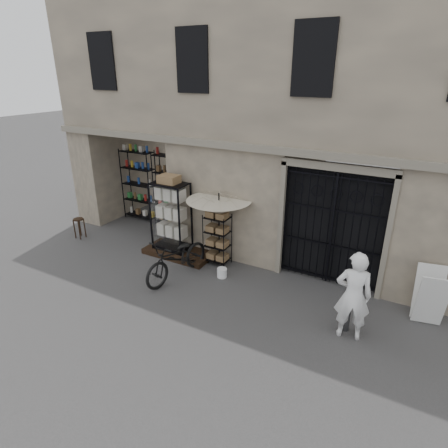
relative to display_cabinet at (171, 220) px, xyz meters
The scene contains 15 objects.
ground 3.24m from the display_cabinet, 31.28° to the right, with size 80.00×80.00×0.00m, color black.
main_building 4.97m from the display_cabinet, 42.46° to the left, with size 14.00×4.00×9.00m, color tan.
shop_recess 2.27m from the display_cabinet, 147.26° to the left, with size 3.00×1.70×3.00m, color black.
shop_shelving 2.58m from the display_cabinet, 138.45° to the left, with size 2.70×0.50×2.50m, color black.
iron_gate 4.45m from the display_cabinet, ahead, with size 2.50×0.21×3.00m.
step_platform 0.99m from the display_cabinet, 11.43° to the right, with size 2.00×0.90×0.15m, color black.
display_cabinet is the anchor object (origin of this frame).
wire_rack 1.51m from the display_cabinet, ahead, with size 0.74×0.61×1.46m.
market_umbrella 1.68m from the display_cabinet, ahead, with size 1.52×1.55×2.45m.
white_bucket 2.21m from the display_cabinet, 14.98° to the right, with size 0.25×0.25×0.24m, color white.
bicycle 1.78m from the display_cabinet, 48.30° to the right, with size 0.74×1.11×2.12m, color black.
wooden_stool 3.34m from the display_cabinet, behind, with size 0.33×0.33×0.65m.
steel_bollard 5.39m from the display_cabinet, 12.40° to the right, with size 0.14×0.14×0.77m, color #4A4A4D.
shopkeeper 5.56m from the display_cabinet, 13.91° to the right, with size 0.69×1.89×0.45m, color white.
easel_sign 6.67m from the display_cabinet, ahead, with size 0.69×0.76×1.21m.
Camera 1 is at (3.46, -6.31, 5.01)m, focal length 30.00 mm.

